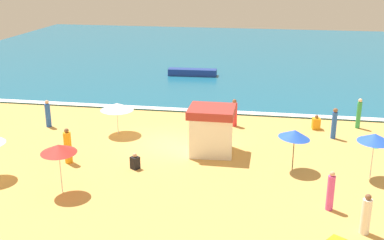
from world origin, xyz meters
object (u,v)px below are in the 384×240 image
at_px(beach_umbrella_1, 58,149).
at_px(beachgoer_0, 234,113).
at_px(beachgoer_6, 366,215).
at_px(beachgoer_7, 135,162).
at_px(beach_umbrella_3, 375,138).
at_px(beachgoer_4, 331,192).
at_px(lifeguard_cabana, 211,130).
at_px(beachgoer_8, 68,147).
at_px(beachgoer_1, 316,123).
at_px(small_boat_0, 192,72).
at_px(beachgoer_5, 334,124).
at_px(beach_umbrella_0, 295,134).
at_px(beach_umbrella_4, 117,107).
at_px(beachgoer_3, 359,114).
at_px(beachgoer_2, 48,114).

distance_m(beach_umbrella_1, beachgoer_0, 12.71).
height_order(beachgoer_6, beachgoer_7, beachgoer_6).
xyz_separation_m(beach_umbrella_3, beachgoer_4, (-2.28, -3.59, -1.23)).
height_order(lifeguard_cabana, beachgoer_8, lifeguard_cabana).
xyz_separation_m(beachgoer_1, small_boat_0, (-10.07, 12.86, 0.02)).
bearing_deg(beachgoer_0, lifeguard_cabana, -100.00).
distance_m(lifeguard_cabana, beachgoer_1, 7.85).
bearing_deg(beachgoer_6, beachgoer_5, 90.41).
distance_m(beachgoer_1, beachgoer_7, 12.27).
distance_m(beach_umbrella_0, beachgoer_1, 6.92).
height_order(lifeguard_cabana, beachgoer_6, lifeguard_cabana).
bearing_deg(beach_umbrella_3, beach_umbrella_4, 164.24).
bearing_deg(beachgoer_5, beach_umbrella_1, -144.18).
height_order(beachgoer_1, beachgoer_6, beachgoer_6).
xyz_separation_m(lifeguard_cabana, beach_umbrella_0, (4.34, -1.55, 0.59)).
distance_m(beach_umbrella_0, beachgoer_7, 8.11).
bearing_deg(beachgoer_3, beachgoer_8, -152.29).
xyz_separation_m(beachgoer_5, beachgoer_8, (-14.01, -6.08, -0.04)).
distance_m(beach_umbrella_1, beachgoer_3, 18.66).
distance_m(beach_umbrella_0, beachgoer_6, 6.28).
relative_size(beachgoer_5, beachgoer_7, 2.20).
xyz_separation_m(beach_umbrella_3, beachgoer_0, (-7.22, 6.61, -1.24)).
distance_m(beach_umbrella_0, beachgoer_8, 11.60).
bearing_deg(beachgoer_8, beachgoer_4, -12.44).
xyz_separation_m(beachgoer_0, small_boat_0, (-4.94, 13.13, -0.43)).
bearing_deg(beachgoer_6, beachgoer_3, 82.68).
bearing_deg(beach_umbrella_4, beachgoer_2, 174.11).
distance_m(beachgoer_0, beachgoer_2, 11.80).
bearing_deg(beach_umbrella_0, lifeguard_cabana, 160.37).
height_order(beachgoer_4, beachgoer_8, beachgoer_8).
bearing_deg(beach_umbrella_0, beachgoer_4, -69.98).
relative_size(beach_umbrella_4, beachgoer_0, 1.54).
distance_m(beachgoer_2, beachgoer_7, 9.02).
relative_size(beach_umbrella_1, beachgoer_7, 2.76).
xyz_separation_m(beachgoer_4, small_boat_0, (-9.87, 23.33, -0.44)).
bearing_deg(beach_umbrella_4, beachgoer_0, 21.07).
bearing_deg(beachgoer_7, beach_umbrella_1, -129.56).
xyz_separation_m(beach_umbrella_3, beachgoer_6, (-1.13, -5.28, -1.29)).
bearing_deg(beachgoer_1, beachgoer_5, -60.08).
xyz_separation_m(lifeguard_cabana, beach_umbrella_3, (8.05, -1.87, 0.74)).
bearing_deg(beachgoer_7, beachgoer_8, 177.51).
bearing_deg(lifeguard_cabana, beach_umbrella_1, -136.03).
xyz_separation_m(beach_umbrella_1, beachgoer_1, (12.04, 10.87, -1.74)).
distance_m(beach_umbrella_4, beachgoer_6, 15.94).
xyz_separation_m(beach_umbrella_4, beachgoer_4, (11.78, -7.56, -0.88)).
bearing_deg(beach_umbrella_3, beachgoer_1, 106.86).
height_order(beachgoer_6, small_boat_0, beachgoer_6).
relative_size(beach_umbrella_4, beachgoer_7, 3.19).
bearing_deg(beachgoer_7, beach_umbrella_4, 117.08).
height_order(beach_umbrella_4, beachgoer_8, beach_umbrella_4).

